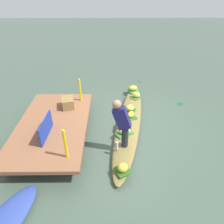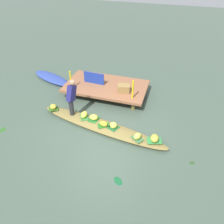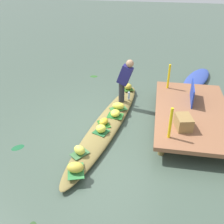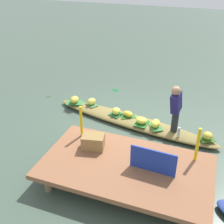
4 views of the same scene
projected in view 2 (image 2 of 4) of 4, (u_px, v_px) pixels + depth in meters
The scene contains 27 objects.
canal_water at pixel (101, 128), 7.41m from camera, with size 40.00×40.00×0.00m, color #425446.
dock_platform at pixel (106, 86), 8.90m from camera, with size 3.20×1.80×0.41m.
vendor_boat at pixel (101, 126), 7.36m from camera, with size 4.55×0.65×0.18m, color olive.
moored_boat at pixel (52, 78), 10.00m from camera, with size 2.15×0.64×0.19m, color #2F4396.
leaf_mat_0 at pixel (137, 138), 6.75m from camera, with size 0.36×0.24×0.01m, color #3D6E3E.
banana_bunch_0 at pixel (137, 136), 6.70m from camera, with size 0.26×0.19×0.19m, color #E8E050.
leaf_mat_1 at pixel (154, 140), 6.68m from camera, with size 0.44×0.31×0.01m, color #317F3E.
banana_bunch_1 at pixel (155, 138), 6.63m from camera, with size 0.32×0.24×0.19m, color gold.
leaf_mat_2 at pixel (94, 119), 7.50m from camera, with size 0.39×0.31×0.01m, color #246728.
banana_bunch_2 at pixel (94, 117), 7.45m from camera, with size 0.28×0.23×0.16m, color #EDE545.
leaf_mat_3 at pixel (104, 125), 7.24m from camera, with size 0.38×0.24×0.01m, color #266823.
banana_bunch_3 at pixel (104, 124), 7.19m from camera, with size 0.27×0.19×0.15m, color gold.
leaf_mat_4 at pixel (113, 127), 7.16m from camera, with size 0.32×0.30×0.01m, color #215E31.
banana_bunch_4 at pixel (113, 125), 7.11m from camera, with size 0.23×0.23×0.18m, color #EBE74A.
leaf_mat_5 at pixel (84, 117), 7.60m from camera, with size 0.43×0.26×0.01m, color #357335.
banana_bunch_5 at pixel (84, 115), 7.55m from camera, with size 0.31×0.20×0.18m, color yellow.
leaf_mat_6 at pixel (54, 109), 7.98m from camera, with size 0.32×0.29×0.01m, color #2F5E1C.
banana_bunch_6 at pixel (53, 107), 7.93m from camera, with size 0.23×0.22×0.18m, color gold.
vendor_person at pixel (72, 96), 7.37m from camera, with size 0.26×0.46×1.23m.
water_bottle at pixel (71, 108), 7.84m from camera, with size 0.06×0.06×0.22m, color silver.
market_banner at pixel (94, 78), 8.84m from camera, with size 0.85×0.03×0.47m, color #1C3498.
railing_post_west at pixel (71, 80), 8.48m from camera, with size 0.06×0.06×0.71m, color yellow.
railing_post_east at pixel (133, 90), 7.91m from camera, with size 0.06×0.06×0.71m, color yellow.
produce_crate at pixel (124, 88), 8.38m from camera, with size 0.44×0.32×0.29m, color olive.
drifting_plant_0 at pixel (192, 163), 6.23m from camera, with size 0.18×0.12×0.01m, color #2B4B24.
drifting_plant_1 at pixel (2, 130), 7.33m from camera, with size 0.27×0.19×0.01m, color #2B5D23.
drifting_plant_2 at pixel (118, 181), 5.75m from camera, with size 0.29×0.19×0.01m, color #17572F.
Camera 2 is at (1.99, -5.27, 4.87)m, focal length 36.00 mm.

